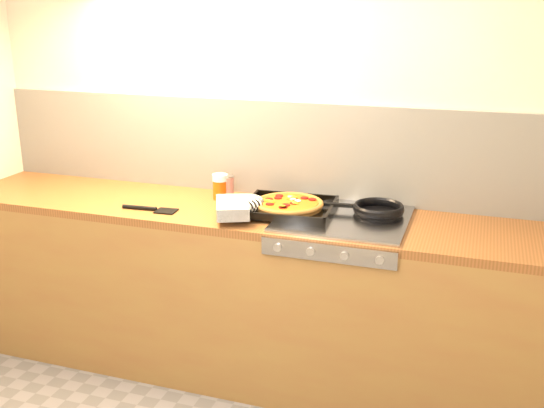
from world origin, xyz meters
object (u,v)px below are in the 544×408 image
(frying_pan, at_px, (377,209))
(juice_glass, at_px, (220,186))
(pizza_on_tray, at_px, (274,205))
(tomato_can, at_px, (226,187))

(frying_pan, xyz_separation_m, juice_glass, (-0.83, 0.03, 0.03))
(juice_glass, bearing_deg, pizza_on_tray, -23.67)
(tomato_can, bearing_deg, pizza_on_tray, -29.19)
(pizza_on_tray, bearing_deg, tomato_can, 150.81)
(pizza_on_tray, height_order, frying_pan, pizza_on_tray)
(tomato_can, bearing_deg, juice_glass, -122.45)
(pizza_on_tray, distance_m, tomato_can, 0.37)
(frying_pan, relative_size, tomato_can, 3.45)
(frying_pan, relative_size, juice_glass, 3.14)
(pizza_on_tray, relative_size, tomato_can, 4.74)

